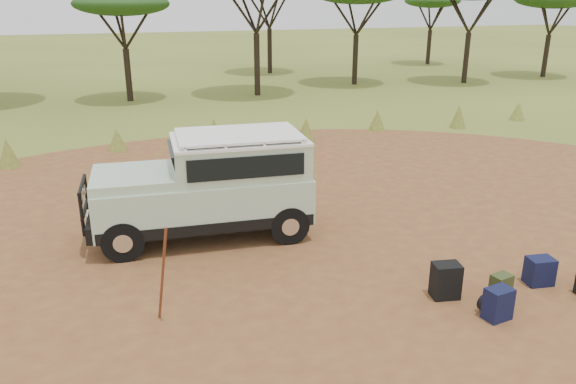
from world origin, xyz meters
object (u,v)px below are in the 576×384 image
object	(u,v)px
safari_vehicle	(210,188)
backpack_olive	(501,287)
walking_staff	(163,275)
backpack_navy	(498,304)
duffel_navy	(540,271)
backpack_black	(446,281)

from	to	relation	value
safari_vehicle	backpack_olive	bearing A→B (deg)	-41.78
walking_staff	backpack_olive	xyz separation A→B (m)	(5.13, -1.02, -0.59)
walking_staff	backpack_navy	size ratio (longest dim) A/B	3.29
safari_vehicle	duffel_navy	bearing A→B (deg)	-33.82
walking_staff	duffel_navy	xyz separation A→B (m)	(6.09, -0.80, -0.57)
backpack_black	duffel_navy	distance (m)	1.75
backpack_black	duffel_navy	xyz separation A→B (m)	(1.74, -0.14, -0.05)
backpack_olive	duffel_navy	bearing A→B (deg)	1.72
safari_vehicle	backpack_navy	size ratio (longest dim) A/B	8.70
backpack_black	backpack_olive	size ratio (longest dim) A/B	1.33
backpack_navy	backpack_olive	bearing A→B (deg)	39.64
backpack_olive	safari_vehicle	bearing A→B (deg)	122.40
safari_vehicle	backpack_olive	size ratio (longest dim) A/B	10.05
walking_staff	duffel_navy	distance (m)	6.17
backpack_black	backpack_olive	world-z (taller)	backpack_black
backpack_olive	backpack_black	bearing A→B (deg)	144.24
backpack_navy	duffel_navy	distance (m)	1.53
safari_vehicle	backpack_olive	world-z (taller)	safari_vehicle
duffel_navy	backpack_navy	bearing A→B (deg)	-145.27
backpack_navy	backpack_olive	world-z (taller)	backpack_navy
safari_vehicle	walking_staff	world-z (taller)	safari_vehicle
safari_vehicle	duffel_navy	distance (m)	6.15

